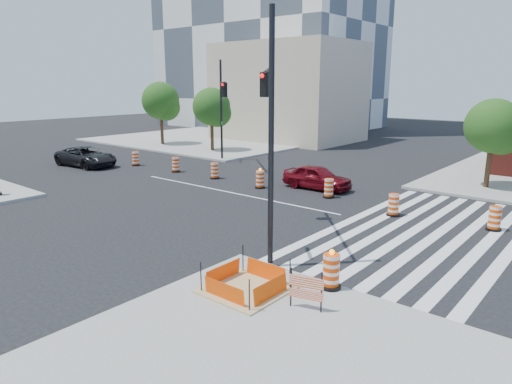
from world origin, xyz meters
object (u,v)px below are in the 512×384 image
(dark_suv, at_px, (86,157))
(signal_pole_nw, at_px, (222,102))
(signal_pole_se, at_px, (269,113))
(red_coupe, at_px, (317,177))

(dark_suv, height_order, signal_pole_nw, signal_pole_nw)
(dark_suv, relative_size, signal_pole_se, 0.63)
(dark_suv, distance_m, signal_pole_nw, 10.76)
(red_coupe, xyz_separation_m, signal_pole_se, (3.87, -9.47, 4.24))
(signal_pole_se, height_order, signal_pole_nw, signal_pole_se)
(signal_pole_se, bearing_deg, red_coupe, -18.72)
(red_coupe, bearing_deg, dark_suv, 103.53)
(signal_pole_nw, bearing_deg, red_coupe, 28.05)
(red_coupe, relative_size, signal_pole_se, 0.50)
(signal_pole_se, relative_size, signal_pole_nw, 1.07)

